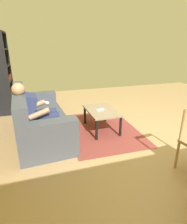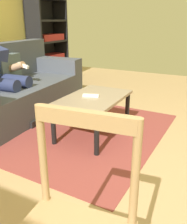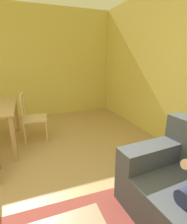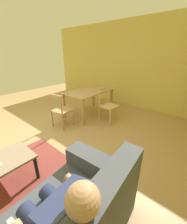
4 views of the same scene
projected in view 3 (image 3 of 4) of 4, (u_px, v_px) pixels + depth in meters
The scene contains 1 object.
dining_chair_near_wall at pixel (33, 118), 3.29m from camera, with size 0.45×0.45×0.92m.
Camera 3 is at (1.43, 0.63, 1.52)m, focal length 28.03 mm.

